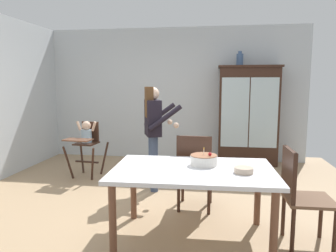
# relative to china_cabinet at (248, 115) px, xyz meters

# --- Properties ---
(ground_plane) EXTENTS (6.24, 6.24, 0.00)m
(ground_plane) POSITION_rel_china_cabinet_xyz_m (-1.49, -2.37, -0.96)
(ground_plane) COLOR tan
(wall_back) EXTENTS (5.32, 0.06, 2.70)m
(wall_back) POSITION_rel_china_cabinet_xyz_m (-1.49, 0.26, 0.39)
(wall_back) COLOR silver
(wall_back) RESTS_ON ground_plane
(china_cabinet) EXTENTS (1.18, 0.48, 1.91)m
(china_cabinet) POSITION_rel_china_cabinet_xyz_m (0.00, 0.00, 0.00)
(china_cabinet) COLOR #382116
(china_cabinet) RESTS_ON ground_plane
(ceramic_vase) EXTENTS (0.13, 0.13, 0.27)m
(ceramic_vase) POSITION_rel_china_cabinet_xyz_m (-0.19, 0.00, 1.07)
(ceramic_vase) COLOR #3D567F
(ceramic_vase) RESTS_ON china_cabinet
(high_chair_with_toddler) EXTENTS (0.63, 0.72, 0.95)m
(high_chair_with_toddler) POSITION_rel_china_cabinet_xyz_m (-2.77, -1.28, -0.31)
(high_chair_with_toddler) COLOR #382116
(high_chair_with_toddler) RESTS_ON ground_plane
(adult_person) EXTENTS (0.63, 0.62, 1.53)m
(adult_person) POSITION_rel_china_cabinet_xyz_m (-1.52, -1.77, 0.01)
(adult_person) COLOR #3D4C6B
(adult_person) RESTS_ON ground_plane
(dining_table) EXTENTS (1.63, 1.08, 0.74)m
(dining_table) POSITION_rel_china_cabinet_xyz_m (-0.83, -3.20, -0.31)
(dining_table) COLOR silver
(dining_table) RESTS_ON ground_plane
(birthday_cake) EXTENTS (0.28, 0.28, 0.19)m
(birthday_cake) POSITION_rel_china_cabinet_xyz_m (-0.73, -3.04, -0.17)
(birthday_cake) COLOR white
(birthday_cake) RESTS_ON dining_table
(serving_bowl) EXTENTS (0.18, 0.18, 0.05)m
(serving_bowl) POSITION_rel_china_cabinet_xyz_m (-0.35, -3.28, -0.20)
(serving_bowl) COLOR #C6AD93
(serving_bowl) RESTS_ON dining_table
(dining_chair_far_side) EXTENTS (0.45, 0.45, 0.96)m
(dining_chair_far_side) POSITION_rel_china_cabinet_xyz_m (-0.86, -2.47, -0.41)
(dining_chair_far_side) COLOR #382116
(dining_chair_far_side) RESTS_ON ground_plane
(dining_chair_right_end) EXTENTS (0.45, 0.45, 0.96)m
(dining_chair_right_end) POSITION_rel_china_cabinet_xyz_m (0.19, -3.16, -0.41)
(dining_chair_right_end) COLOR #382116
(dining_chair_right_end) RESTS_ON ground_plane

